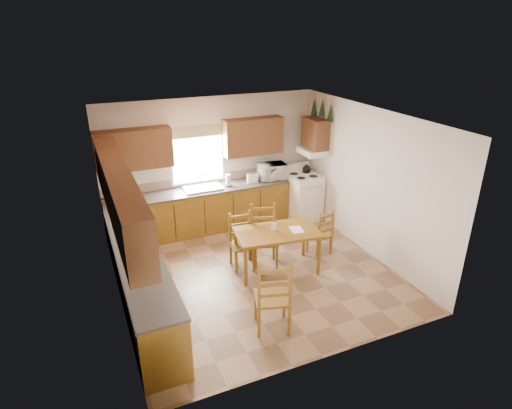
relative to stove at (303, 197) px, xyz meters
name	(u,v)px	position (x,y,z in m)	size (l,w,h in m)	color
floor	(255,272)	(-1.86, -1.66, -0.49)	(4.50, 4.50, 0.00)	#8D6C4D
ceiling	(255,118)	(-1.86, -1.66, 2.21)	(4.50, 4.50, 0.00)	brown
wall_left	(111,226)	(-4.11, -1.66, 0.86)	(4.50, 4.50, 0.00)	beige
wall_right	(368,182)	(0.39, -1.66, 0.86)	(4.50, 4.50, 0.00)	beige
wall_back	(212,163)	(-1.86, 0.59, 0.86)	(4.50, 4.50, 0.00)	beige
wall_front	(331,269)	(-1.86, -3.91, 0.86)	(4.50, 4.50, 0.00)	beige
lower_cab_back	(201,211)	(-2.24, 0.29, -0.05)	(3.75, 0.60, 0.88)	brown
lower_cab_left	(141,280)	(-3.81, -1.81, -0.05)	(0.60, 3.60, 0.88)	brown
counter_back	(199,190)	(-2.24, 0.29, 0.41)	(3.75, 0.63, 0.04)	#443E39
counter_left	(137,254)	(-3.81, -1.81, 0.41)	(0.63, 3.60, 0.04)	#443E39
backsplash	(195,181)	(-2.24, 0.58, 0.52)	(3.75, 0.01, 0.18)	#856E5F
upper_cab_back_left	(134,149)	(-3.41, 0.42, 1.36)	(1.41, 0.33, 0.75)	brown
upper_cab_back_right	(253,136)	(-1.00, 0.42, 1.36)	(1.25, 0.33, 0.75)	brown
upper_cab_left	(120,195)	(-3.95, -1.81, 1.36)	(0.33, 3.60, 0.75)	brown
upper_cab_stove	(315,133)	(0.22, -0.01, 1.41)	(0.33, 0.62, 0.62)	brown
range_hood	(312,151)	(0.17, -0.01, 1.03)	(0.44, 0.62, 0.12)	white
window_frame	(198,155)	(-2.16, 0.56, 1.06)	(1.13, 0.02, 1.18)	white
window_pane	(198,156)	(-2.16, 0.55, 1.06)	(1.05, 0.01, 1.10)	white
window_valance	(197,131)	(-2.16, 0.53, 1.56)	(1.19, 0.01, 0.24)	#4E6A2F
sink_basin	(203,188)	(-2.16, 0.29, 0.45)	(0.75, 0.45, 0.04)	silver
pine_decal_a	(330,112)	(0.35, -0.33, 1.89)	(0.22, 0.22, 0.36)	#1A3E1B
pine_decal_b	(322,108)	(0.35, -0.01, 1.93)	(0.22, 0.22, 0.36)	#1A3E1B
pine_decal_c	(314,107)	(0.35, 0.31, 1.89)	(0.22, 0.22, 0.36)	#1A3E1B
stove	(303,197)	(0.00, 0.00, 0.00)	(0.67, 0.69, 0.99)	white
coffeemaker	(123,193)	(-3.71, 0.26, 0.60)	(0.21, 0.25, 0.35)	white
paper_towel	(228,180)	(-1.64, 0.24, 0.55)	(0.11, 0.11, 0.25)	white
toaster	(252,178)	(-1.09, 0.26, 0.51)	(0.21, 0.14, 0.17)	white
microwave	(272,171)	(-0.62, 0.29, 0.59)	(0.55, 0.40, 0.33)	white
dining_table	(277,251)	(-1.48, -1.72, -0.12)	(1.41, 0.81, 0.76)	brown
chair_near_left	(272,293)	(-2.21, -3.08, 0.08)	(0.48, 0.46, 1.14)	brown
chair_near_right	(320,232)	(-0.49, -1.52, -0.04)	(0.38, 0.36, 0.90)	brown
chair_far_left	(243,242)	(-1.97, -1.38, 0.00)	(0.41, 0.39, 0.99)	brown
chair_far_right	(264,237)	(-1.61, -1.49, 0.06)	(0.46, 0.44, 1.11)	brown
table_paper	(297,230)	(-1.14, -1.80, 0.26)	(0.21, 0.28, 0.00)	white
table_card	(274,226)	(-1.50, -1.64, 0.33)	(0.10, 0.02, 0.13)	white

